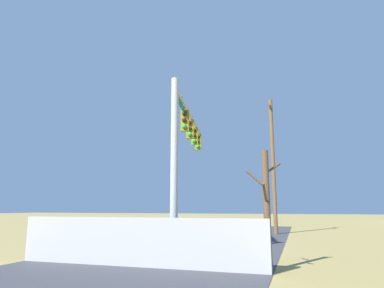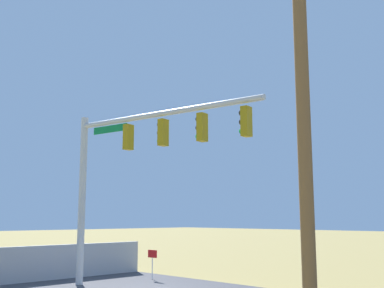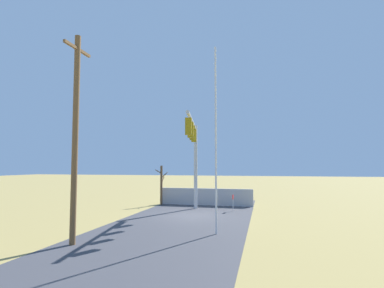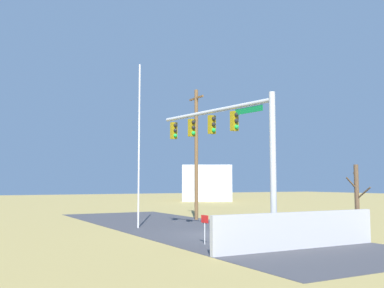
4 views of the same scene
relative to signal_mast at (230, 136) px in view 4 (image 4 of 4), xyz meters
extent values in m
plane|color=#9E894C|center=(-0.65, 0.02, -4.87)|extent=(160.00, 160.00, 0.00)
cube|color=#3D3D42|center=(-4.65, 0.02, -4.86)|extent=(28.00, 8.00, 0.01)
cube|color=#B7B5AD|center=(3.71, 0.45, -4.86)|extent=(6.00, 6.00, 0.01)
cube|color=#A8A8AD|center=(4.75, 0.01, -4.15)|extent=(0.20, 7.96, 1.44)
cylinder|color=#B2B5BA|center=(2.71, 0.45, -1.55)|extent=(0.28, 0.28, 6.63)
cylinder|color=#B2B5BA|center=(-1.32, -0.22, 1.41)|extent=(8.09, 1.55, 0.20)
cube|color=#0F7238|center=(1.26, 0.21, 1.13)|extent=(1.78, 0.33, 0.28)
cube|color=#937A0F|center=(0.29, 0.05, 0.71)|extent=(0.30, 0.39, 0.96)
sphere|color=black|center=(0.44, 0.07, 1.01)|extent=(0.22, 0.22, 0.22)
sphere|color=black|center=(0.44, 0.07, 0.71)|extent=(0.22, 0.22, 0.22)
sphere|color=green|center=(0.44, 0.07, 0.41)|extent=(0.22, 0.22, 0.22)
cube|color=#937A0F|center=(-1.37, -0.23, 0.71)|extent=(0.30, 0.39, 0.96)
sphere|color=black|center=(-1.23, -0.21, 1.01)|extent=(0.22, 0.22, 0.22)
sphere|color=black|center=(-1.23, -0.21, 0.71)|extent=(0.22, 0.22, 0.22)
sphere|color=green|center=(-1.23, -0.21, 0.41)|extent=(0.22, 0.22, 0.22)
cube|color=#937A0F|center=(-3.04, -0.51, 0.71)|extent=(0.30, 0.39, 0.96)
sphere|color=black|center=(-2.89, -0.48, 1.01)|extent=(0.22, 0.22, 0.22)
sphere|color=black|center=(-2.89, -0.48, 0.71)|extent=(0.22, 0.22, 0.22)
sphere|color=green|center=(-2.89, -0.48, 0.41)|extent=(0.22, 0.22, 0.22)
cube|color=#937A0F|center=(-4.70, -0.79, 0.71)|extent=(0.30, 0.39, 0.96)
sphere|color=black|center=(-4.56, -0.76, 1.01)|extent=(0.22, 0.22, 0.22)
sphere|color=black|center=(-4.56, -0.76, 0.71)|extent=(0.22, 0.22, 0.22)
sphere|color=green|center=(-4.56, -0.76, 0.41)|extent=(0.22, 0.22, 0.22)
cylinder|color=silver|center=(-5.80, -2.49, -0.10)|extent=(0.10, 0.10, 9.54)
cylinder|color=brown|center=(-9.23, 3.23, -0.25)|extent=(0.26, 0.26, 9.23)
cube|color=brown|center=(-9.23, 3.23, 3.76)|extent=(1.90, 0.12, 0.12)
cylinder|color=brown|center=(4.27, 3.87, -3.17)|extent=(0.20, 0.20, 3.39)
cylinder|color=brown|center=(4.64, 3.87, -2.75)|extent=(0.78, 0.07, 0.57)
cylinder|color=brown|center=(4.03, 4.07, -1.99)|extent=(0.54, 0.47, 0.39)
cylinder|color=brown|center=(4.25, 3.60, -2.31)|extent=(0.12, 0.61, 0.55)
cylinder|color=silver|center=(1.90, -2.57, -4.42)|extent=(0.04, 0.04, 0.90)
cube|color=red|center=(1.90, -2.57, -3.81)|extent=(0.56, 0.02, 0.32)
cube|color=silver|center=(-38.81, 21.40, -2.35)|extent=(13.38, 11.57, 5.04)
camera|label=1|loc=(14.29, 4.76, -3.13)|focal=31.57mm
camera|label=2|loc=(-13.85, 10.75, -2.29)|focal=44.26mm
camera|label=3|loc=(-20.94, -4.83, -1.46)|focal=28.31mm
camera|label=4|loc=(18.17, -12.04, -2.29)|focal=41.50mm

